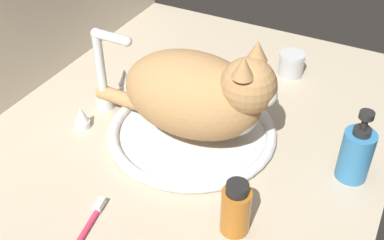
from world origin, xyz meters
TOP-DOWN VIEW (x-y plane):
  - countertop at (0.00, 0.00)cm, footprint 109.93×80.34cm
  - backsplash_wall at (0.00, 41.37)cm, footprint 109.93×2.40cm
  - sink_basin at (1.40, -0.81)cm, footprint 35.07×35.07cm
  - faucet at (1.40, 20.44)cm, footprint 19.69×10.61cm
  - cat at (1.39, -2.73)cm, footprint 18.83×40.26cm
  - soap_pump_bottle at (4.42, -33.02)cm, footprint 5.87×5.87cm
  - metal_jar at (33.73, -11.58)cm, footprint 6.23×6.23cm
  - amber_bottle at (-17.36, -18.49)cm, footprint 4.95×4.95cm
  - toothbrush at (-30.67, 3.03)cm, footprint 16.84×4.13cm

SIDE VIEW (x-z plane):
  - countertop at x=0.00cm, z-range 0.00..3.00cm
  - toothbrush at x=-30.67cm, z-range 2.77..4.47cm
  - sink_basin at x=1.40cm, z-range 2.85..5.07cm
  - metal_jar at x=33.73cm, z-range 3.02..8.89cm
  - amber_bottle at x=-17.36cm, z-range 2.65..13.16cm
  - soap_pump_bottle at x=4.42cm, z-range 1.06..16.08cm
  - faucet at x=1.40cm, z-range 0.76..20.34cm
  - cat at x=1.39cm, z-range 3.36..24.75cm
  - backsplash_wall at x=0.00cm, z-range 0.00..34.50cm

